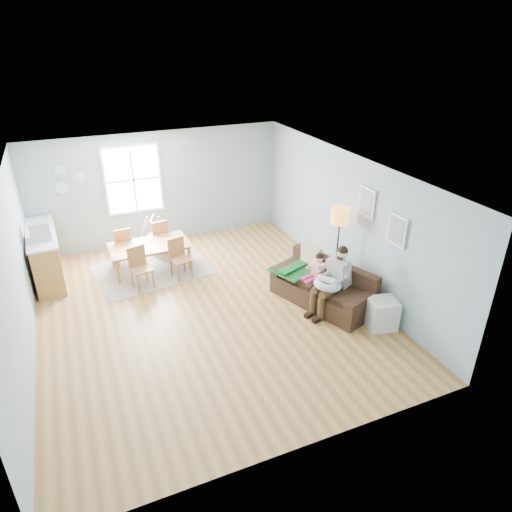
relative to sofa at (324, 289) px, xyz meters
name	(u,v)px	position (x,y,z in m)	size (l,w,h in m)	color
room	(200,188)	(-2.19, 0.60, 2.14)	(8.40, 9.40, 3.90)	brown
window	(133,180)	(-2.79, 4.07, 1.37)	(1.32, 0.08, 1.62)	white
pictures	(381,216)	(0.78, -0.45, 1.57)	(0.05, 1.34, 0.74)	white
wall_plates	(67,179)	(-4.19, 4.07, 1.54)	(0.67, 0.02, 0.66)	#9DB5BC
sofa	(324,289)	(0.00, 0.00, 0.00)	(1.49, 2.16, 0.81)	black
green_throw	(296,268)	(-0.30, 0.60, 0.23)	(0.91, 0.73, 0.04)	#155C24
beige_pillow	(311,256)	(0.01, 0.56, 0.44)	(0.13, 0.47, 0.47)	tan
father	(333,279)	(-0.02, -0.31, 0.40)	(0.95, 0.59, 1.28)	gray
nursing_pillow	(328,284)	(-0.16, -0.36, 0.34)	(0.51, 0.51, 0.14)	silver
infant	(326,280)	(-0.18, -0.33, 0.42)	(0.27, 0.34, 0.13)	silver
toddler	(315,269)	(-0.14, 0.15, 0.39)	(0.52, 0.33, 0.77)	white
floor_lamp	(340,223)	(0.48, 0.37, 1.16)	(0.35, 0.35, 1.75)	black
storage_cube	(381,314)	(0.50, -1.12, -0.01)	(0.58, 0.53, 0.55)	silver
rug	(152,269)	(-2.80, 2.64, -0.28)	(2.38, 1.81, 0.01)	gray
dining_table	(151,257)	(-2.80, 2.64, 0.01)	(1.70, 0.95, 0.60)	olive
chair_sw	(139,265)	(-3.15, 1.99, 0.21)	(0.48, 0.48, 0.88)	brown
chair_se	(179,256)	(-2.30, 2.11, 0.20)	(0.47, 0.47, 0.86)	brown
chair_nw	(123,244)	(-3.31, 3.16, 0.21)	(0.45, 0.45, 0.88)	brown
chair_ne	(159,235)	(-2.46, 3.28, 0.21)	(0.46, 0.46, 0.88)	brown
counter	(46,255)	(-4.89, 3.10, 0.26)	(0.65, 1.96, 1.08)	olive
monitor	(40,230)	(-4.86, 2.74, 0.97)	(0.37, 0.35, 0.35)	#A7A8AC
baby_swing	(154,236)	(-2.54, 3.56, 0.09)	(1.06, 1.07, 0.84)	#A7A8AC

